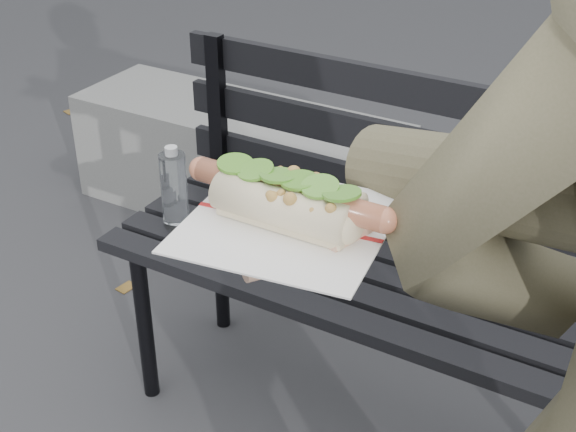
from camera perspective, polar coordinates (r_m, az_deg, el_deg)
name	(u,v)px	position (r m, az deg, el deg)	size (l,w,h in m)	color
park_bench	(433,252)	(1.80, 10.29, -2.56)	(1.50, 0.44, 0.88)	black
concrete_block	(239,162)	(2.89, -3.49, 3.84)	(1.20, 0.40, 0.40)	slate
held_hotdog	(507,208)	(0.74, 15.30, 0.57)	(0.62, 0.31, 0.20)	brown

